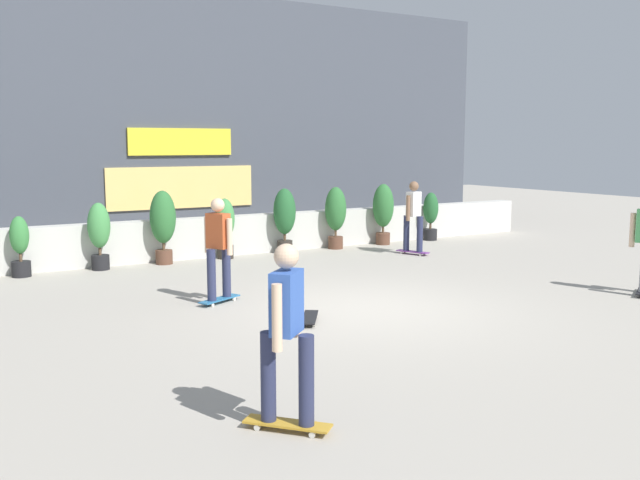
% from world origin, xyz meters
% --- Properties ---
extents(ground_plane, '(48.00, 48.00, 0.00)m').
position_xyz_m(ground_plane, '(0.00, 0.00, 0.00)').
color(ground_plane, '#A8A093').
extents(planter_wall, '(18.00, 0.40, 0.90)m').
position_xyz_m(planter_wall, '(0.00, 6.00, 0.45)').
color(planter_wall, beige).
rests_on(planter_wall, ground).
extents(building_backdrop, '(20.00, 2.08, 6.50)m').
position_xyz_m(building_backdrop, '(0.00, 10.00, 3.25)').
color(building_backdrop, '#424751').
rests_on(building_backdrop, ground).
extents(potted_plant_1, '(0.36, 0.36, 1.18)m').
position_xyz_m(potted_plant_1, '(-4.32, 5.55, 0.61)').
color(potted_plant_1, black).
rests_on(potted_plant_1, ground).
extents(potted_plant_2, '(0.45, 0.45, 1.37)m').
position_xyz_m(potted_plant_2, '(-2.82, 5.55, 0.78)').
color(potted_plant_2, black).
rests_on(potted_plant_2, ground).
extents(potted_plant_3, '(0.55, 0.55, 1.57)m').
position_xyz_m(potted_plant_3, '(-1.49, 5.55, 0.92)').
color(potted_plant_3, brown).
rests_on(potted_plant_3, ground).
extents(potted_plant_4, '(0.44, 0.44, 1.35)m').
position_xyz_m(potted_plant_4, '(-0.08, 5.55, 0.76)').
color(potted_plant_4, '#2D2823').
rests_on(potted_plant_4, ground).
extents(potted_plant_5, '(0.52, 0.52, 1.52)m').
position_xyz_m(potted_plant_5, '(1.42, 5.55, 0.89)').
color(potted_plant_5, '#2D2823').
rests_on(potted_plant_5, ground).
extents(potted_plant_6, '(0.52, 0.52, 1.51)m').
position_xyz_m(potted_plant_6, '(2.81, 5.55, 0.88)').
color(potted_plant_6, brown).
rests_on(potted_plant_6, ground).
extents(potted_plant_7, '(0.53, 0.53, 1.54)m').
position_xyz_m(potted_plant_7, '(4.23, 5.55, 0.90)').
color(potted_plant_7, brown).
rests_on(potted_plant_7, ground).
extents(potted_plant_8, '(0.40, 0.40, 1.27)m').
position_xyz_m(potted_plant_8, '(5.78, 5.55, 0.70)').
color(potted_plant_8, black).
rests_on(potted_plant_8, ground).
extents(skater_far_left, '(0.81, 0.53, 1.70)m').
position_xyz_m(skater_far_left, '(-1.86, 1.53, 0.94)').
color(skater_far_left, '#266699').
rests_on(skater_far_left, ground).
extents(skater_far_right, '(0.53, 0.82, 1.70)m').
position_xyz_m(skater_far_right, '(3.89, 3.88, 0.94)').
color(skater_far_right, '#72338C').
rests_on(skater_far_right, ground).
extents(skater_mid_plaza, '(0.68, 0.73, 1.70)m').
position_xyz_m(skater_mid_plaza, '(-3.24, -3.46, 0.94)').
color(skater_mid_plaza, '#BF8C26').
rests_on(skater_mid_plaza, ground).
extents(skateboard_near_camera, '(0.61, 0.78, 0.08)m').
position_xyz_m(skateboard_near_camera, '(-1.19, -0.23, 0.06)').
color(skateboard_near_camera, black).
rests_on(skateboard_near_camera, ground).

